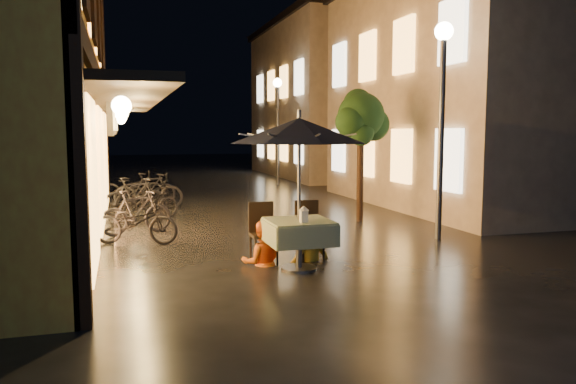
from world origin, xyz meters
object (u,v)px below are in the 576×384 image
object	(u,v)px
table_lantern	(304,213)
bicycle_0	(135,222)
patio_umbrella	(299,131)
person_yellow	(308,217)
cafe_table	(299,232)
person_orange	(262,222)
streetlamp_near	(442,91)

from	to	relation	value
table_lantern	bicycle_0	size ratio (longest dim) A/B	0.15
patio_umbrella	person_yellow	world-z (taller)	patio_umbrella
table_lantern	bicycle_0	world-z (taller)	table_lantern
table_lantern	person_yellow	xyz separation A→B (m)	(0.35, 0.82, -0.19)
table_lantern	person_yellow	bearing A→B (deg)	66.81
cafe_table	person_yellow	distance (m)	0.70
cafe_table	person_orange	size ratio (longest dim) A/B	0.73
streetlamp_near	bicycle_0	size ratio (longest dim) A/B	2.59
table_lantern	person_yellow	distance (m)	0.91
streetlamp_near	patio_umbrella	size ratio (longest dim) A/B	1.72
patio_umbrella	table_lantern	bearing A→B (deg)	-90.00
cafe_table	patio_umbrella	xyz separation A→B (m)	(0.00, 0.00, 1.56)
table_lantern	streetlamp_near	bearing A→B (deg)	28.02
bicycle_0	table_lantern	bearing A→B (deg)	-120.65
patio_umbrella	table_lantern	size ratio (longest dim) A/B	9.84
patio_umbrella	person_orange	size ratio (longest dim) A/B	1.80
patio_umbrella	person_orange	world-z (taller)	patio_umbrella
bicycle_0	streetlamp_near	bearing A→B (deg)	-80.54
cafe_table	person_yellow	world-z (taller)	person_yellow
table_lantern	patio_umbrella	bearing A→B (deg)	90.00
patio_umbrella	streetlamp_near	bearing A→B (deg)	24.94
streetlamp_near	cafe_table	bearing A→B (deg)	-155.06
person_orange	bicycle_0	size ratio (longest dim) A/B	0.84
cafe_table	patio_umbrella	bearing A→B (deg)	45.00
streetlamp_near	person_yellow	size ratio (longest dim) A/B	2.92
patio_umbrella	person_orange	xyz separation A→B (m)	(-0.47, 0.52, -1.46)
cafe_table	table_lantern	size ratio (longest dim) A/B	3.96
table_lantern	person_orange	xyz separation A→B (m)	(-0.47, 0.75, -0.24)
patio_umbrella	bicycle_0	distance (m)	4.02
patio_umbrella	cafe_table	bearing A→B (deg)	-135.00
streetlamp_near	cafe_table	world-z (taller)	streetlamp_near
person_orange	table_lantern	bearing A→B (deg)	127.88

